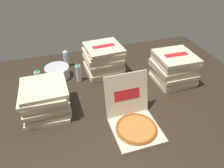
% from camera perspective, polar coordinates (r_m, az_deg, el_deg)
% --- Properties ---
extents(ground_plane, '(3.20, 2.40, 0.02)m').
position_cam_1_polar(ground_plane, '(2.19, 0.32, -4.74)').
color(ground_plane, '#2D2319').
extents(open_pizza_box, '(0.40, 0.50, 0.41)m').
position_cam_1_polar(open_pizza_box, '(1.90, 5.77, -9.40)').
color(open_pizza_box, beige).
rests_on(open_pizza_box, ground_plane).
extents(pizza_stack_right_near, '(0.43, 0.43, 0.33)m').
position_cam_1_polar(pizza_stack_right_near, '(2.56, -2.33, 6.61)').
color(pizza_stack_right_near, beige).
rests_on(pizza_stack_right_near, ground_plane).
extents(pizza_stack_left_far, '(0.43, 0.44, 0.29)m').
position_cam_1_polar(pizza_stack_left_far, '(2.07, -17.23, -3.90)').
color(pizza_stack_left_far, beige).
rests_on(pizza_stack_left_far, ground_plane).
extents(pizza_stack_left_mid, '(0.43, 0.42, 0.33)m').
position_cam_1_polar(pizza_stack_left_mid, '(2.48, 16.08, 4.08)').
color(pizza_stack_left_mid, beige).
rests_on(pizza_stack_left_mid, ground_plane).
extents(ice_bucket, '(0.28, 0.28, 0.13)m').
position_cam_1_polar(ice_bucket, '(2.58, -14.25, 3.11)').
color(ice_bucket, '#B7BABF').
rests_on(ice_bucket, ground_plane).
extents(water_bottle_0, '(0.06, 0.06, 0.21)m').
position_cam_1_polar(water_bottle_0, '(2.76, -12.08, 6.52)').
color(water_bottle_0, silver).
rests_on(water_bottle_0, ground_plane).
extents(water_bottle_1, '(0.06, 0.06, 0.21)m').
position_cam_1_polar(water_bottle_1, '(2.45, -18.89, 1.17)').
color(water_bottle_1, silver).
rests_on(water_bottle_1, ground_plane).
extents(water_bottle_2, '(0.06, 0.06, 0.21)m').
position_cam_1_polar(water_bottle_2, '(2.45, -8.86, 2.88)').
color(water_bottle_2, silver).
rests_on(water_bottle_2, ground_plane).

